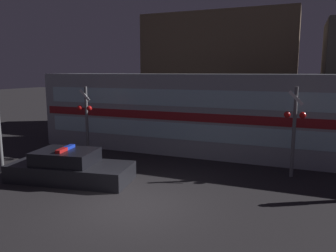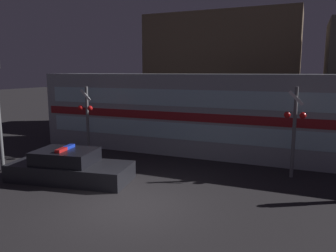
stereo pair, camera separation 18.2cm
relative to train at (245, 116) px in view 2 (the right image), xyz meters
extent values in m
plane|color=#262326|center=(-2.16, -7.49, -1.99)|extent=(120.00, 120.00, 0.00)
cube|color=#999EA5|center=(0.00, 0.01, 0.00)|extent=(21.58, 2.89, 3.98)
cube|color=maroon|center=(0.00, -1.45, 0.00)|extent=(21.15, 0.03, 0.40)
cube|color=silver|center=(0.00, -1.45, -0.72)|extent=(20.50, 0.02, 0.80)
cube|color=silver|center=(0.00, -1.45, 0.87)|extent=(20.50, 0.02, 0.80)
cube|color=black|center=(-5.45, -6.21, -1.66)|extent=(4.81, 2.54, 0.66)
cube|color=black|center=(-5.63, -6.24, -1.07)|extent=(2.43, 1.95, 0.50)
cube|color=red|center=(-5.59, -6.51, -0.76)|extent=(0.28, 0.58, 0.12)
cube|color=blue|center=(-5.68, -5.96, -0.76)|extent=(0.28, 0.58, 0.12)
cylinder|color=slate|center=(2.31, -2.58, -0.22)|extent=(0.14, 0.14, 3.53)
sphere|color=red|center=(2.04, -2.73, 0.48)|extent=(0.25, 0.25, 0.25)
sphere|color=red|center=(2.58, -2.73, 0.48)|extent=(0.25, 0.25, 0.25)
cube|color=white|center=(2.31, -2.67, 1.12)|extent=(0.58, 0.03, 0.58)
cylinder|color=slate|center=(-7.05, -2.89, -0.29)|extent=(0.14, 0.14, 3.39)
sphere|color=red|center=(-7.33, -3.03, 0.38)|extent=(0.25, 0.25, 0.25)
sphere|color=red|center=(-6.78, -3.03, 0.38)|extent=(0.25, 0.25, 0.25)
cube|color=white|center=(-7.05, -2.97, 0.99)|extent=(0.58, 0.03, 0.58)
cube|color=brown|center=(-3.24, 8.31, 2.10)|extent=(10.85, 4.29, 8.18)
camera|label=1|loc=(2.44, -15.93, 2.10)|focal=35.00mm
camera|label=2|loc=(2.61, -15.86, 2.10)|focal=35.00mm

